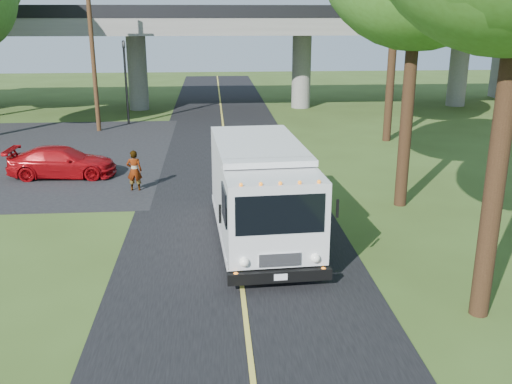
{
  "coord_description": "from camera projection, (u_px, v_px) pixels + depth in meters",
  "views": [
    {
      "loc": [
        -0.67,
        -10.55,
        6.78
      ],
      "look_at": [
        0.61,
        5.9,
        1.6
      ],
      "focal_mm": 40.0,
      "sensor_mm": 36.0,
      "label": 1
    }
  ],
  "objects": [
    {
      "name": "utility_pole",
      "position": [
        93.0,
        53.0,
        33.02
      ],
      "size": [
        1.6,
        0.26,
        9.0
      ],
      "color": "#472D19",
      "rests_on": "ground"
    },
    {
      "name": "road",
      "position": [
        232.0,
        200.0,
        21.63
      ],
      "size": [
        7.0,
        90.0,
        0.02
      ],
      "primitive_type": "cube",
      "color": "black",
      "rests_on": "ground"
    },
    {
      "name": "red_sedan",
      "position": [
        62.0,
        162.0,
        24.57
      ],
      "size": [
        4.59,
        1.99,
        1.32
      ],
      "primitive_type": "imported",
      "rotation": [
        0.0,
        0.0,
        1.54
      ],
      "color": "#9C090E",
      "rests_on": "ground"
    },
    {
      "name": "lane_line",
      "position": [
        232.0,
        200.0,
        21.62
      ],
      "size": [
        0.12,
        90.0,
        0.01
      ],
      "primitive_type": "cube",
      "color": "gold",
      "rests_on": "road"
    },
    {
      "name": "pedestrian",
      "position": [
        134.0,
        171.0,
        22.58
      ],
      "size": [
        0.61,
        0.41,
        1.65
      ],
      "primitive_type": "imported",
      "rotation": [
        0.0,
        0.0,
        3.11
      ],
      "color": "gray",
      "rests_on": "ground"
    },
    {
      "name": "overpass",
      "position": [
        220.0,
        46.0,
        41.19
      ],
      "size": [
        54.0,
        10.0,
        7.3
      ],
      "color": "slate",
      "rests_on": "ground"
    },
    {
      "name": "parking_lot",
      "position": [
        6.0,
        156.0,
        28.43
      ],
      "size": [
        16.0,
        18.0,
        0.01
      ],
      "primitive_type": "cube",
      "color": "black",
      "rests_on": "ground"
    },
    {
      "name": "traffic_signal",
      "position": [
        125.0,
        74.0,
        35.45
      ],
      "size": [
        0.18,
        0.22,
        5.2
      ],
      "color": "black",
      "rests_on": "ground"
    },
    {
      "name": "step_van",
      "position": [
        261.0,
        190.0,
        17.38
      ],
      "size": [
        3.04,
        7.3,
        3.0
      ],
      "rotation": [
        0.0,
        0.0,
        0.06
      ],
      "color": "silver",
      "rests_on": "ground"
    },
    {
      "name": "ground",
      "position": [
        249.0,
        347.0,
        12.12
      ],
      "size": [
        120.0,
        120.0,
        0.0
      ],
      "primitive_type": "plane",
      "color": "#34491A",
      "rests_on": "ground"
    }
  ]
}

